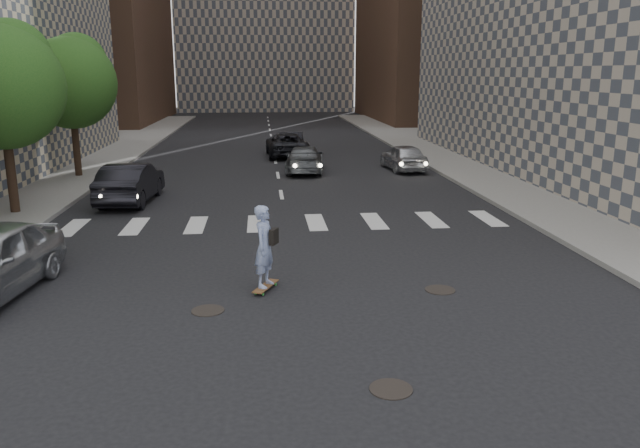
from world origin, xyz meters
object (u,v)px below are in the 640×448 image
Objects in this scene: tree_b at (3,81)px; skateboarder at (265,246)px; traffic_car_b at (304,159)px; traffic_car_c at (287,145)px; traffic_car_d at (403,157)px; tree_c at (72,79)px; traffic_car_e at (291,142)px; traffic_car_a at (131,183)px.

skateboarder is at bearing -45.11° from tree_b.
traffic_car_c reaches higher than traffic_car_b.
traffic_car_c reaches higher than traffic_car_d.
tree_c is 1.30× the size of traffic_car_c.
tree_b reaches higher than traffic_car_e.
skateboarder is (8.70, -8.74, -3.59)m from tree_b.
traffic_car_b is at bearing 4.06° from tree_c.
tree_c is at bearing -1.65° from traffic_car_d.
tree_c is at bearing 90.00° from tree_b.
traffic_car_c is at bearing -113.34° from traffic_car_a.
traffic_car_d is at bearing 29.05° from tree_b.
traffic_car_d is at bearing 3.10° from tree_c.
traffic_car_c is at bearing 33.93° from tree_c.
tree_c is at bearing 9.52° from traffic_car_b.
traffic_car_b is 6.13m from traffic_car_c.
traffic_car_a reaches higher than traffic_car_d.
tree_c is at bearing 31.70° from traffic_car_c.
traffic_car_b is at bearing -3.70° from traffic_car_d.
traffic_car_c is at bearing 82.86° from traffic_car_e.
traffic_car_e is at bearing 110.31° from skateboarder.
tree_b is 5.60m from traffic_car_a.
traffic_car_c reaches higher than traffic_car_e.
tree_b is at bearing 159.40° from skateboarder.
traffic_car_a is 0.92× the size of traffic_car_c.
traffic_car_e is (0.36, 1.63, -0.04)m from traffic_car_c.
tree_c is 11.57m from traffic_car_b.
skateboarder is at bearing 62.87° from traffic_car_d.
skateboarder reaches higher than traffic_car_c.
tree_c reaches higher than skateboarder.
traffic_car_a is 1.16× the size of traffic_car_e.
traffic_car_d is 9.35m from traffic_car_e.
traffic_car_a is 1.03× the size of traffic_car_b.
traffic_car_e is (1.86, 25.24, -0.39)m from skateboarder.
traffic_car_e is at bearing -82.52° from traffic_car_b.
traffic_car_a is at bearing 60.80° from traffic_car_c.
traffic_car_a is at bearing 69.81° from traffic_car_e.
traffic_car_d is at bearing 130.54° from traffic_car_e.
tree_b is 8.00m from tree_c.
tree_c is 12.91m from traffic_car_c.
tree_b is at bearing -90.00° from tree_c.
traffic_car_d is (5.75, -6.00, -0.02)m from traffic_car_c.
traffic_car_b is at bearing -132.75° from traffic_car_a.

